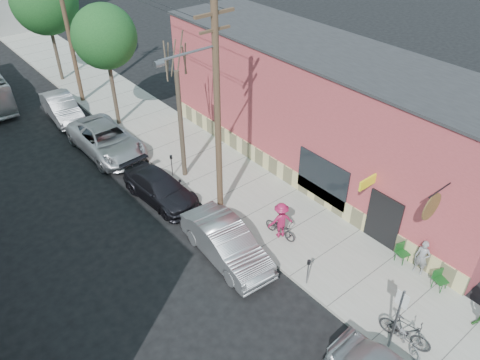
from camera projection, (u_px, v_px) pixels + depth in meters
ground at (252, 303)px, 17.94m from camera, size 120.00×120.00×0.00m
sidewalk at (184, 149)px, 27.03m from camera, size 4.50×58.00×0.15m
cafe_building at (323, 112)px, 23.84m from camera, size 6.60×20.20×6.61m
sign_post at (398, 314)px, 15.26m from camera, size 0.07×0.45×2.80m
parking_meter_near at (308, 268)px, 18.11m from camera, size 0.14×0.14×1.24m
parking_meter_far at (172, 162)px, 24.25m from camera, size 0.14×0.14×1.24m
utility_pole_near at (216, 111)px, 19.32m from camera, size 3.57×0.28×10.00m
utility_pole_far at (67, 24)px, 29.18m from camera, size 1.80×0.28×10.00m
tree_bare at (181, 126)px, 23.14m from camera, size 0.24×0.24×5.78m
tree_leafy_mid at (104, 37)px, 26.32m from camera, size 3.66×3.66×7.32m
tree_leafy_far at (44, 1)px, 31.88m from camera, size 4.54×4.54×7.91m
patio_chair_a at (403, 253)px, 19.34m from camera, size 0.61×0.61×0.88m
patio_chair_b at (441, 280)px, 18.13m from camera, size 0.64×0.64×0.88m
patron_grey at (422, 257)px, 18.63m from camera, size 0.47×0.64×1.60m
cyclist at (281, 220)px, 20.38m from camera, size 1.30×1.04×1.76m
cyclist_bike at (280, 228)px, 20.64m from camera, size 0.75×1.68×0.86m
parked_bike_a at (405, 331)px, 16.07m from camera, size 0.88×1.95×1.13m
parked_bike_b at (407, 339)px, 15.99m from camera, size 1.01×1.64×0.81m
car_1 at (226, 243)px, 19.53m from camera, size 2.07×5.02×1.62m
car_2 at (160, 188)px, 22.93m from camera, size 2.25×4.78×1.35m
car_3 at (107, 140)px, 26.45m from camera, size 2.76×5.84×1.61m
car_4 at (62, 108)px, 29.90m from camera, size 1.95×4.67×1.50m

